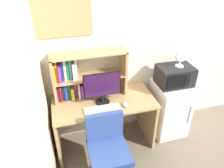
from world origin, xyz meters
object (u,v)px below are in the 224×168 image
microwave (175,76)px  wall_corkboard (59,15)px  desk_fan (181,58)px  monitor (102,87)px  keyboard (102,109)px  hutch_bookshelf (77,76)px  computer_mouse (125,104)px  desk_chair (108,154)px  mini_fridge (169,108)px

microwave → wall_corkboard: wall_corkboard is taller
desk_fan → monitor: bearing=-177.4°
microwave → wall_corkboard: (-1.40, 0.29, 0.82)m
keyboard → wall_corkboard: (-0.35, 0.48, 1.01)m
hutch_bookshelf → keyboard: bearing=-58.9°
computer_mouse → keyboard: bearing=-179.9°
monitor → microwave: bearing=3.0°
keyboard → desk_fan: 1.20m
microwave → desk_fan: size_ratio=1.94×
hutch_bookshelf → keyboard: hutch_bookshelf is taller
keyboard → wall_corkboard: wall_corkboard is taller
monitor → desk_chair: 0.79m
keyboard → desk_chair: size_ratio=0.51×
hutch_bookshelf → computer_mouse: bearing=-35.9°
keyboard → wall_corkboard: 1.17m
microwave → wall_corkboard: 1.64m
hutch_bookshelf → wall_corkboard: wall_corkboard is taller
mini_fridge → hutch_bookshelf: bearing=172.0°
wall_corkboard → hutch_bookshelf: bearing=-40.7°
desk_chair → wall_corkboard: (-0.33, 0.83, 1.40)m
microwave → mini_fridge: bearing=-90.2°
computer_mouse → mini_fridge: size_ratio=0.13×
hutch_bookshelf → desk_fan: 1.34m
desk_fan → desk_chair: size_ratio=0.28×
desk_chair → wall_corkboard: bearing=111.6°
hutch_bookshelf → wall_corkboard: (-0.13, 0.11, 0.73)m
computer_mouse → monitor: bearing=150.3°
microwave → desk_chair: microwave is taller
computer_mouse → desk_chair: size_ratio=0.13×
mini_fridge → desk_chair: size_ratio=0.97×
monitor → computer_mouse: size_ratio=4.23×
hutch_bookshelf → monitor: hutch_bookshelf is taller
hutch_bookshelf → microwave: (1.27, -0.18, -0.08)m
monitor → wall_corkboard: wall_corkboard is taller
wall_corkboard → computer_mouse: bearing=-36.9°
desk_chair → wall_corkboard: wall_corkboard is taller
keyboard → monitor: bearing=75.1°
mini_fridge → monitor: bearing=-177.1°
monitor → keyboard: (-0.04, -0.14, -0.22)m
keyboard → computer_mouse: 0.29m
keyboard → wall_corkboard: bearing=126.1°
computer_mouse → wall_corkboard: 1.28m
desk_fan → computer_mouse: bearing=-166.5°
desk_fan → desk_chair: 1.50m
monitor → desk_chair: bearing=-97.0°
desk_fan → wall_corkboard: size_ratio=0.32×
computer_mouse → wall_corkboard: wall_corkboard is taller
monitor → mini_fridge: monitor is taller
keyboard → microwave: 1.08m
mini_fridge → desk_chair: desk_chair is taller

